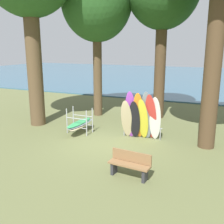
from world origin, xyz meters
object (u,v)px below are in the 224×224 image
at_px(park_bench, 130,164).
at_px(board_storage_rack, 80,124).
at_px(tree_far_right_back, 97,1).
at_px(leaning_board_pile, 141,118).

bearing_deg(park_bench, board_storage_rack, 138.76).
bearing_deg(park_bench, tree_far_right_back, 123.74).
bearing_deg(leaning_board_pile, tree_far_right_back, 139.23).
xyz_separation_m(tree_far_right_back, park_bench, (4.62, -6.92, -6.25)).
height_order(tree_far_right_back, leaning_board_pile, tree_far_right_back).
distance_m(leaning_board_pile, park_bench, 3.75).
distance_m(tree_far_right_back, board_storage_rack, 7.21).
distance_m(board_storage_rack, park_bench, 5.12).
xyz_separation_m(leaning_board_pile, board_storage_rack, (-3.06, -0.24, -0.58)).
distance_m(tree_far_right_back, leaning_board_pile, 7.59).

